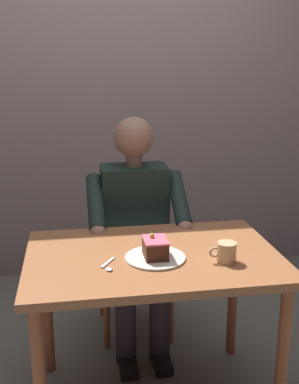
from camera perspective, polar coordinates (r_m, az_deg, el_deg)
name	(u,v)px	position (r m, az deg, el deg)	size (l,w,h in m)	color
cafe_rear_panel	(116,68)	(3.45, -4.06, 14.65)	(6.40, 0.12, 3.00)	gray
dining_table	(153,273)	(2.12, 0.42, -9.68)	(1.09, 0.73, 0.75)	#955B35
chair	(133,247)	(2.83, -2.04, -6.61)	(0.42, 0.42, 0.89)	#A96836
seated_person	(136,230)	(2.61, -1.60, -4.53)	(0.53, 0.58, 1.27)	black
dessert_plate	(156,258)	(2.03, 0.79, -7.87)	(0.26, 0.26, 0.01)	silver
cake_slice	(156,248)	(2.01, 0.79, -6.69)	(0.10, 0.13, 0.10)	#4A2213
coffee_cup	(226,252)	(2.01, 9.18, -7.09)	(0.12, 0.08, 0.09)	tan
dessert_spoon	(109,266)	(1.96, -4.93, -8.84)	(0.07, 0.14, 0.01)	silver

